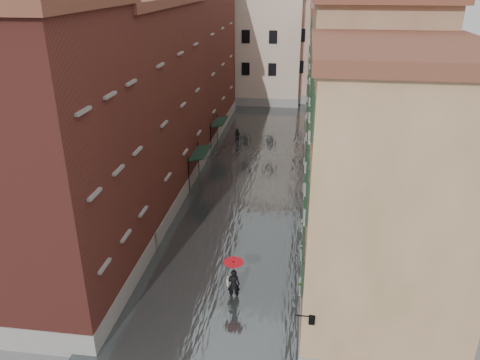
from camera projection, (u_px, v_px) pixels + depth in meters
The scene contains 16 objects.
ground at pixel (221, 279), 23.66m from camera, with size 120.00×120.00×0.00m, color #5D5D5F.
floodwater at pixel (251, 177), 35.42m from camera, with size 10.00×60.00×0.20m, color #494F50.
building_left_near at pixel (51, 168), 20.11m from camera, with size 6.00×8.00×13.00m, color maroon.
building_left_mid at pixel (137, 108), 30.20m from camera, with size 6.00×14.00×12.50m, color #591F1C.
building_left_far at pixel (190, 59), 43.52m from camera, with size 6.00×16.00×14.00m, color maroon.
building_right_near at pixel (383, 204), 18.67m from camera, with size 6.00×8.00×11.50m, color olive.
building_right_mid at pixel (359, 112), 28.35m from camera, with size 6.00×14.00×13.00m, color #A38063.
building_right_far at pixel (342, 77), 42.27m from camera, with size 6.00×16.00×11.50m, color olive.
building_end_cream at pixel (250, 45), 55.92m from camera, with size 12.00×9.00×13.00m, color beige.
building_end_pink at pixel (326, 49), 56.82m from camera, with size 10.00×9.00×12.00m, color #C9A28D.
awning_near at pixel (200, 154), 33.31m from camera, with size 1.09×3.15×2.80m.
awning_far at pixel (219, 123), 40.40m from camera, with size 1.09×3.00×2.80m.
wall_lantern at pixel (311, 319), 16.47m from camera, with size 0.71×0.22×0.35m.
window_planters at pixel (307, 233), 21.00m from camera, with size 0.59×8.05×0.84m.
pedestrian_main at pixel (234, 276), 21.73m from camera, with size 0.98×0.98×2.06m.
pedestrian_far at pixel (238, 137), 42.40m from camera, with size 0.69×0.54×1.43m, color black.
Camera 1 is at (3.63, -19.35, 14.09)m, focal length 35.00 mm.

